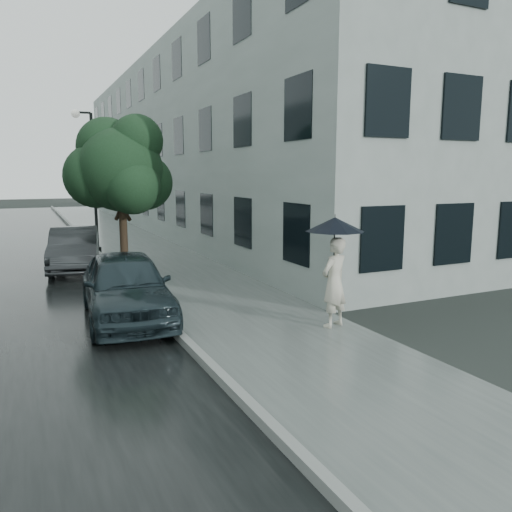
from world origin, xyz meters
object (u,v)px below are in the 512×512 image
pedestrian (334,282)px  lamp_post (90,172)px  car_far (75,249)px  street_tree (120,169)px  car_near (126,286)px

pedestrian → lamp_post: lamp_post is taller
car_far → street_tree: bearing=-52.6°
pedestrian → car_near: bearing=-52.7°
street_tree → lamp_post: lamp_post is taller
car_near → lamp_post: bearing=90.4°
pedestrian → street_tree: 7.56m
street_tree → pedestrian: bearing=-66.1°
street_tree → lamp_post: 5.63m
street_tree → lamp_post: bearing=91.5°
street_tree → car_far: bearing=119.1°
pedestrian → lamp_post: 12.79m
lamp_post → car_far: lamp_post is taller
lamp_post → car_near: lamp_post is taller
car_near → pedestrian: bearing=-28.2°
street_tree → car_far: (-1.17, 2.11, -2.52)m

